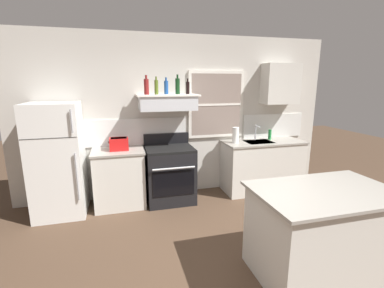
{
  "coord_description": "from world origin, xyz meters",
  "views": [
    {
      "loc": [
        -0.99,
        -2.31,
        1.93
      ],
      "look_at": [
        -0.05,
        1.2,
        1.1
      ],
      "focal_mm": 25.36,
      "sensor_mm": 36.0,
      "label": 1
    }
  ],
  "objects": [
    {
      "name": "refrigerator",
      "position": [
        -1.9,
        1.84,
        0.83
      ],
      "size": [
        0.7,
        0.72,
        1.65
      ],
      "color": "white",
      "rests_on": "ground_plane"
    },
    {
      "name": "sink_faucet",
      "position": [
        1.35,
        2.0,
        1.08
      ],
      "size": [
        0.03,
        0.17,
        0.28
      ],
      "color": "silver",
      "rests_on": "counter_right_with_sink"
    },
    {
      "name": "bottle_red_label_wine",
      "position": [
        -0.57,
        1.94,
        1.87
      ],
      "size": [
        0.07,
        0.07,
        0.29
      ],
      "color": "maroon",
      "rests_on": "range_hood_shelf"
    },
    {
      "name": "counter_left_of_stove",
      "position": [
        -1.05,
        1.9,
        0.46
      ],
      "size": [
        0.79,
        0.63,
        0.91
      ],
      "color": "silver",
      "rests_on": "ground_plane"
    },
    {
      "name": "range_hood_shelf",
      "position": [
        -0.25,
        1.96,
        1.62
      ],
      "size": [
        0.96,
        0.52,
        0.24
      ],
      "color": "silver"
    },
    {
      "name": "counter_right_with_sink",
      "position": [
        1.45,
        1.9,
        0.46
      ],
      "size": [
        1.43,
        0.63,
        0.91
      ],
      "color": "silver",
      "rests_on": "ground_plane"
    },
    {
      "name": "paper_towel_roll",
      "position": [
        0.91,
        1.9,
        1.04
      ],
      "size": [
        0.11,
        0.11,
        0.27
      ],
      "primitive_type": "cylinder",
      "color": "white",
      "rests_on": "counter_right_with_sink"
    },
    {
      "name": "dish_soap_bottle",
      "position": [
        1.63,
        2.0,
        1.0
      ],
      "size": [
        0.06,
        0.06,
        0.18
      ],
      "primitive_type": "cylinder",
      "color": "#268C3F",
      "rests_on": "counter_right_with_sink"
    },
    {
      "name": "bottle_olive_oil_square",
      "position": [
        -0.42,
        1.96,
        1.86
      ],
      "size": [
        0.06,
        0.06,
        0.27
      ],
      "color": "#4C601E",
      "rests_on": "range_hood_shelf"
    },
    {
      "name": "upper_cabinet_right",
      "position": [
        1.8,
        2.04,
        1.9
      ],
      "size": [
        0.64,
        0.32,
        0.7
      ],
      "color": "silver"
    },
    {
      "name": "bottle_balsamic_dark",
      "position": [
        0.08,
        1.96,
        1.85
      ],
      "size": [
        0.06,
        0.06,
        0.24
      ],
      "color": "black",
      "rests_on": "range_hood_shelf"
    },
    {
      "name": "bottle_blue_liqueur",
      "position": [
        -0.26,
        2.0,
        1.85
      ],
      "size": [
        0.07,
        0.07,
        0.26
      ],
      "color": "#1E478C",
      "rests_on": "range_hood_shelf"
    },
    {
      "name": "bottle_dark_green_wine",
      "position": [
        -0.08,
        1.99,
        1.87
      ],
      "size": [
        0.07,
        0.07,
        0.3
      ],
      "color": "#143819",
      "rests_on": "range_hood_shelf"
    },
    {
      "name": "toaster",
      "position": [
        -1.03,
        1.89,
        1.01
      ],
      "size": [
        0.3,
        0.2,
        0.19
      ],
      "color": "red",
      "rests_on": "counter_left_of_stove"
    },
    {
      "name": "stove_range",
      "position": [
        -0.25,
        1.86,
        0.46
      ],
      "size": [
        0.76,
        0.69,
        1.09
      ],
      "color": "black",
      "rests_on": "ground_plane"
    },
    {
      "name": "back_wall",
      "position": [
        0.03,
        2.23,
        1.35
      ],
      "size": [
        5.4,
        0.11,
        2.7
      ],
      "color": "beige",
      "rests_on": "ground_plane"
    },
    {
      "name": "kitchen_island",
      "position": [
        0.91,
        -0.28,
        0.46
      ],
      "size": [
        1.4,
        0.9,
        0.91
      ],
      "color": "silver",
      "rests_on": "ground_plane"
    },
    {
      "name": "ground_plane",
      "position": [
        0.0,
        0.0,
        0.0
      ],
      "size": [
        16.0,
        16.0,
        0.0
      ],
      "primitive_type": "plane",
      "color": "#4C3828"
    }
  ]
}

